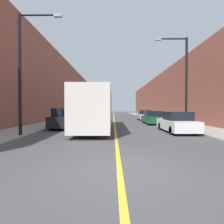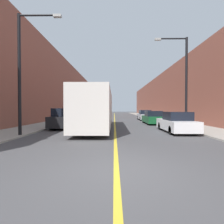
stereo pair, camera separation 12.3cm
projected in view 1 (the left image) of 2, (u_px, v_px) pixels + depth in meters
ground_plane at (120, 172)px, 4.87m from camera, size 200.00×200.00×0.00m
sidewalk_left at (77, 117)px, 34.90m from camera, size 3.29×72.00×0.10m
sidewalk_right at (151, 117)px, 34.82m from camera, size 3.29×72.00×0.10m
building_row_left at (59, 90)px, 34.82m from camera, size 4.00×72.00×10.98m
building_row_right at (169, 96)px, 34.72m from camera, size 4.00×72.00×8.61m
road_center_line at (114, 117)px, 34.86m from camera, size 0.16×72.00×0.01m
bus at (97, 109)px, 14.98m from camera, size 2.50×10.95×3.22m
parked_suv_left at (66, 119)px, 15.82m from camera, size 2.03×4.78×1.79m
car_right_near at (177, 123)px, 13.12m from camera, size 1.85×4.53×1.53m
car_right_mid at (153, 118)px, 20.25m from camera, size 1.88×4.69×1.51m
car_right_far at (144, 116)px, 26.97m from camera, size 1.83×4.31×1.56m
street_lamp_left at (24, 66)px, 10.96m from camera, size 2.79×0.24×7.62m
street_lamp_right at (183, 76)px, 14.82m from camera, size 2.79×0.24×7.68m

